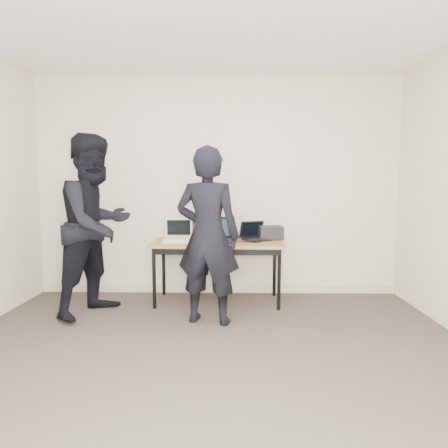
{
  "coord_description": "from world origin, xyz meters",
  "views": [
    {
      "loc": [
        0.17,
        -2.44,
        1.38
      ],
      "look_at": [
        0.1,
        1.6,
        0.95
      ],
      "focal_mm": 30.0,
      "sensor_mm": 36.0,
      "label": 1
    }
  ],
  "objects_px": {
    "laptop_center": "(219,236)",
    "person_typist": "(208,236)",
    "leather_satchel": "(203,228)",
    "equipment_box": "(270,233)",
    "laptop_right": "(255,236)",
    "laptop_beige": "(178,237)",
    "person_observer": "(96,225)",
    "desk": "(217,247)"
  },
  "relations": [
    {
      "from": "person_observer",
      "to": "laptop_center",
      "type": "bearing_deg",
      "value": -46.74
    },
    {
      "from": "desk",
      "to": "laptop_right",
      "type": "height_order",
      "value": "laptop_right"
    },
    {
      "from": "desk",
      "to": "laptop_right",
      "type": "relative_size",
      "value": 3.92
    },
    {
      "from": "laptop_beige",
      "to": "laptop_right",
      "type": "height_order",
      "value": "laptop_beige"
    },
    {
      "from": "laptop_beige",
      "to": "person_typist",
      "type": "bearing_deg",
      "value": -63.46
    },
    {
      "from": "desk",
      "to": "person_observer",
      "type": "relative_size",
      "value": 0.8
    },
    {
      "from": "laptop_center",
      "to": "laptop_right",
      "type": "height_order",
      "value": "laptop_center"
    },
    {
      "from": "laptop_center",
      "to": "person_typist",
      "type": "xyz_separation_m",
      "value": [
        -0.1,
        -0.64,
        0.09
      ]
    },
    {
      "from": "desk",
      "to": "equipment_box",
      "type": "distance_m",
      "value": 0.67
    },
    {
      "from": "laptop_center",
      "to": "person_typist",
      "type": "height_order",
      "value": "person_typist"
    },
    {
      "from": "desk",
      "to": "person_observer",
      "type": "height_order",
      "value": "person_observer"
    },
    {
      "from": "laptop_center",
      "to": "person_observer",
      "type": "relative_size",
      "value": 0.2
    },
    {
      "from": "desk",
      "to": "laptop_beige",
      "type": "relative_size",
      "value": 4.42
    },
    {
      "from": "person_observer",
      "to": "laptop_right",
      "type": "bearing_deg",
      "value": -46.34
    },
    {
      "from": "desk",
      "to": "person_observer",
      "type": "bearing_deg",
      "value": -162.19
    },
    {
      "from": "desk",
      "to": "person_observer",
      "type": "distance_m",
      "value": 1.36
    },
    {
      "from": "laptop_center",
      "to": "laptop_right",
      "type": "xyz_separation_m",
      "value": [
        0.42,
        0.14,
        -0.01
      ]
    },
    {
      "from": "laptop_center",
      "to": "person_typist",
      "type": "distance_m",
      "value": 0.66
    },
    {
      "from": "laptop_beige",
      "to": "person_observer",
      "type": "relative_size",
      "value": 0.18
    },
    {
      "from": "laptop_beige",
      "to": "desk",
      "type": "bearing_deg",
      "value": -5.55
    },
    {
      "from": "leather_satchel",
      "to": "person_typist",
      "type": "xyz_separation_m",
      "value": [
        0.11,
        -0.87,
        0.03
      ]
    },
    {
      "from": "desk",
      "to": "laptop_beige",
      "type": "height_order",
      "value": "laptop_beige"
    },
    {
      "from": "equipment_box",
      "to": "leather_satchel",
      "type": "bearing_deg",
      "value": 177.48
    },
    {
      "from": "leather_satchel",
      "to": "person_typist",
      "type": "distance_m",
      "value": 0.87
    },
    {
      "from": "equipment_box",
      "to": "person_typist",
      "type": "distance_m",
      "value": 1.09
    },
    {
      "from": "person_typist",
      "to": "laptop_beige",
      "type": "bearing_deg",
      "value": -47.23
    },
    {
      "from": "laptop_beige",
      "to": "laptop_center",
      "type": "bearing_deg",
      "value": -4.99
    },
    {
      "from": "equipment_box",
      "to": "laptop_center",
      "type": "bearing_deg",
      "value": -162.85
    },
    {
      "from": "desk",
      "to": "person_typist",
      "type": "relative_size",
      "value": 0.87
    },
    {
      "from": "leather_satchel",
      "to": "person_observer",
      "type": "bearing_deg",
      "value": -147.42
    },
    {
      "from": "laptop_beige",
      "to": "person_observer",
      "type": "distance_m",
      "value": 0.92
    },
    {
      "from": "laptop_beige",
      "to": "laptop_center",
      "type": "xyz_separation_m",
      "value": [
        0.48,
        -0.01,
        0.01
      ]
    },
    {
      "from": "desk",
      "to": "leather_satchel",
      "type": "xyz_separation_m",
      "value": [
        -0.18,
        0.23,
        0.19
      ]
    },
    {
      "from": "laptop_right",
      "to": "equipment_box",
      "type": "distance_m",
      "value": 0.2
    },
    {
      "from": "leather_satchel",
      "to": "equipment_box",
      "type": "bearing_deg",
      "value": 0.99
    },
    {
      "from": "laptop_beige",
      "to": "leather_satchel",
      "type": "height_order",
      "value": "laptop_beige"
    },
    {
      "from": "laptop_center",
      "to": "person_typist",
      "type": "bearing_deg",
      "value": -100.5
    },
    {
      "from": "laptop_center",
      "to": "equipment_box",
      "type": "relative_size",
      "value": 1.34
    },
    {
      "from": "laptop_center",
      "to": "person_observer",
      "type": "xyz_separation_m",
      "value": [
        -1.29,
        -0.38,
        0.17
      ]
    },
    {
      "from": "desk",
      "to": "laptop_center",
      "type": "xyz_separation_m",
      "value": [
        0.02,
        0.0,
        0.12
      ]
    },
    {
      "from": "laptop_beige",
      "to": "leather_satchel",
      "type": "relative_size",
      "value": 0.93
    },
    {
      "from": "laptop_right",
      "to": "equipment_box",
      "type": "height_order",
      "value": "laptop_right"
    }
  ]
}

